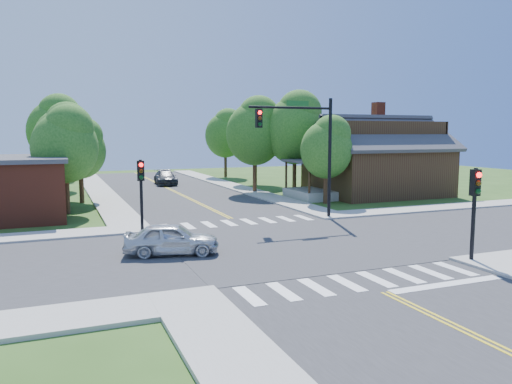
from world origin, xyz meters
name	(u,v)px	position (x,y,z in m)	size (l,w,h in m)	color
ground	(285,245)	(0.00, 0.00, 0.00)	(100.00, 100.00, 0.00)	#2B4D18
road_ns	(285,245)	(0.00, 0.00, 0.02)	(10.00, 90.00, 0.04)	#2D2D30
road_ew	(285,245)	(0.00, 0.00, 0.03)	(90.00, 10.00, 0.04)	#2D2D30
intersection_patch	(285,245)	(0.00, 0.00, 0.00)	(10.20, 10.20, 0.06)	#2D2D30
sidewalk_ne	(371,192)	(15.82, 15.82, 0.07)	(40.00, 40.00, 0.14)	#9E9B93
crosswalk_north	(239,222)	(0.00, 6.20, 0.05)	(8.85, 2.00, 0.01)	white
crosswalk_south	(361,281)	(0.00, -6.20, 0.05)	(8.85, 2.00, 0.01)	white
centerline	(285,244)	(0.00, 0.00, 0.05)	(0.30, 90.00, 0.01)	yellow
stop_bar	(447,285)	(2.50, -7.60, 0.00)	(4.60, 0.45, 0.09)	white
signal_mast_ne	(305,138)	(3.91, 5.59, 4.85)	(5.30, 0.42, 7.20)	black
signal_pole_se	(475,197)	(5.60, -5.62, 2.66)	(0.34, 0.42, 3.80)	black
signal_pole_nw	(141,182)	(-5.60, 5.58, 2.66)	(0.34, 0.42, 3.80)	black
house_ne	(376,155)	(15.11, 14.23, 3.33)	(13.05, 8.80, 7.11)	#351E12
tree_e_a	(328,146)	(8.73, 11.21, 4.24)	(3.81, 3.62, 6.47)	#382314
tree_e_b	(296,126)	(9.36, 17.61, 5.75)	(5.16, 4.90, 8.77)	#382314
tree_e_c	(256,129)	(9.09, 25.83, 5.50)	(4.94, 4.69, 8.40)	#382314
tree_e_d	(226,132)	(8.99, 34.89, 5.24)	(4.71, 4.47, 8.00)	#382314
tree_w_a	(66,142)	(-8.96, 13.35, 4.57)	(4.10, 3.90, 6.97)	#382314
tree_w_b	(65,136)	(-8.86, 20.17, 4.91)	(4.41, 4.19, 7.50)	#382314
tree_w_c	(57,127)	(-9.30, 28.35, 5.69)	(5.11, 4.86, 8.69)	#382314
tree_w_d	(61,138)	(-8.89, 37.38, 4.58)	(4.12, 3.91, 7.00)	#382314
tree_house	(256,129)	(6.40, 19.36, 5.47)	(4.91, 4.66, 8.34)	#382314
tree_bldg	(81,147)	(-7.83, 18.35, 4.13)	(3.71, 3.53, 6.31)	#382314
car_silver	(172,240)	(-5.26, 0.09, 0.68)	(4.25, 2.59, 1.35)	silver
car_dgrey	(165,178)	(0.51, 28.76, 0.69)	(2.31, 4.92, 1.39)	#2F3134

